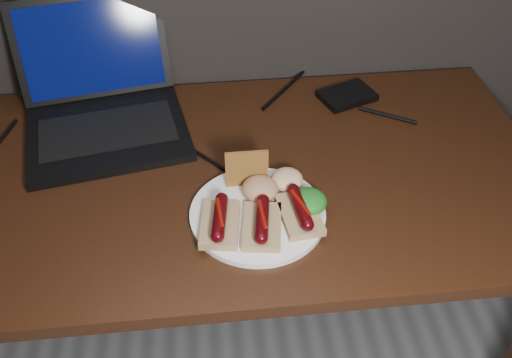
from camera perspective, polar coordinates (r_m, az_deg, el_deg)
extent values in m
cube|color=#33170C|center=(1.21, -3.99, 0.09)|extent=(1.40, 0.70, 0.03)
cube|color=#33170C|center=(1.81, 16.99, -0.97)|extent=(0.05, 0.05, 0.72)
cube|color=black|center=(1.33, -14.58, 4.44)|extent=(0.40, 0.34, 0.02)
cube|color=black|center=(1.33, -14.66, 4.80)|extent=(0.32, 0.21, 0.00)
cube|color=black|center=(1.42, -16.14, 12.61)|extent=(0.36, 0.15, 0.23)
cube|color=#09074C|center=(1.42, -16.14, 12.61)|extent=(0.32, 0.13, 0.20)
cube|color=black|center=(1.43, 9.08, 8.24)|extent=(0.15, 0.13, 0.02)
cylinder|color=black|center=(1.23, -4.94, 2.07)|extent=(0.13, 0.14, 0.01)
cylinder|color=black|center=(1.45, 2.99, 9.08)|extent=(0.14, 0.18, 0.01)
cylinder|color=black|center=(1.39, 13.02, 6.21)|extent=(0.12, 0.08, 0.01)
cylinder|color=white|center=(1.10, 0.17, -3.51)|extent=(0.32, 0.32, 0.01)
cube|color=tan|center=(1.06, -3.61, -4.58)|extent=(0.09, 0.12, 0.02)
cylinder|color=#470409|center=(1.05, -3.65, -3.81)|extent=(0.04, 0.10, 0.02)
sphere|color=#470409|center=(1.02, -3.87, -5.73)|extent=(0.03, 0.02, 0.02)
sphere|color=#470409|center=(1.08, -3.45, -2.01)|extent=(0.03, 0.02, 0.02)
cylinder|color=#760B05|center=(1.04, -3.68, -3.33)|extent=(0.01, 0.07, 0.01)
cube|color=tan|center=(1.06, 0.61, -4.76)|extent=(0.09, 0.12, 0.02)
cylinder|color=#470409|center=(1.05, 0.62, -3.99)|extent=(0.04, 0.10, 0.02)
sphere|color=#470409|center=(1.01, 0.53, -5.92)|extent=(0.02, 0.02, 0.02)
sphere|color=#470409|center=(1.08, 0.71, -2.18)|extent=(0.02, 0.02, 0.02)
cylinder|color=#760B05|center=(1.04, 0.63, -3.51)|extent=(0.01, 0.07, 0.01)
cube|color=tan|center=(1.08, 4.37, -3.57)|extent=(0.08, 0.12, 0.02)
cylinder|color=#470409|center=(1.07, 4.43, -2.80)|extent=(0.04, 0.10, 0.02)
sphere|color=#470409|center=(1.04, 5.17, -4.59)|extent=(0.03, 0.02, 0.02)
sphere|color=#470409|center=(1.10, 3.74, -1.11)|extent=(0.03, 0.02, 0.02)
cylinder|color=#760B05|center=(1.06, 4.47, -2.32)|extent=(0.03, 0.07, 0.01)
cube|color=#AD7C2F|center=(1.13, -0.93, 1.04)|extent=(0.08, 0.01, 0.08)
ellipsoid|color=#115517|center=(1.10, 5.31, -2.23)|extent=(0.07, 0.07, 0.04)
ellipsoid|color=#9D240F|center=(1.12, 0.42, -0.98)|extent=(0.07, 0.07, 0.04)
ellipsoid|color=beige|center=(1.14, 3.12, -0.02)|extent=(0.06, 0.06, 0.04)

